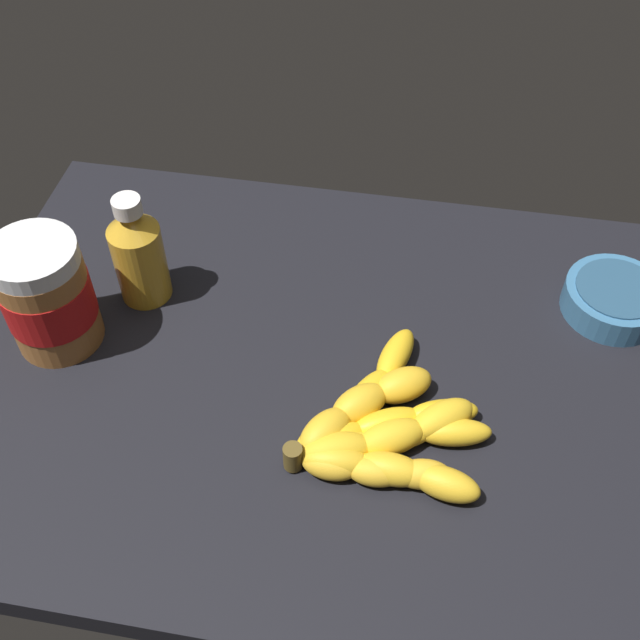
% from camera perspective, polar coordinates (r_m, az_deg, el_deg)
% --- Properties ---
extents(ground_plane, '(0.89, 0.63, 0.03)m').
position_cam_1_polar(ground_plane, '(0.89, 1.41, -4.38)').
color(ground_plane, black).
extents(banana_bunch, '(0.21, 0.22, 0.04)m').
position_cam_1_polar(banana_bunch, '(0.82, 4.38, -8.12)').
color(banana_bunch, gold).
rests_on(banana_bunch, ground_plane).
extents(peanut_butter_jar, '(0.10, 0.10, 0.14)m').
position_cam_1_polar(peanut_butter_jar, '(0.91, -19.33, 1.67)').
color(peanut_butter_jar, '#9E602D').
rests_on(peanut_butter_jar, ground_plane).
extents(honey_bottle, '(0.06, 0.06, 0.15)m').
position_cam_1_polar(honey_bottle, '(0.94, -13.15, 4.80)').
color(honey_bottle, gold).
rests_on(honey_bottle, ground_plane).
extents(small_bowl, '(0.12, 0.12, 0.04)m').
position_cam_1_polar(small_bowl, '(0.99, 20.72, 1.50)').
color(small_bowl, teal).
rests_on(small_bowl, ground_plane).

